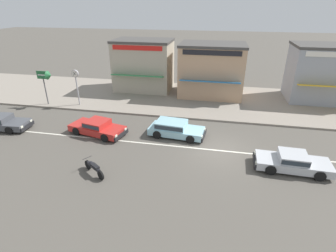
{
  "coord_description": "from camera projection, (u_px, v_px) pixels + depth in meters",
  "views": [
    {
      "loc": [
        -0.37,
        -15.26,
        8.86
      ],
      "look_at": [
        -3.69,
        1.39,
        0.8
      ],
      "focal_mm": 28.0,
      "sensor_mm": 36.0,
      "label": 1
    }
  ],
  "objects": [
    {
      "name": "kerb_strip",
      "position": [
        221.0,
        101.0,
        25.75
      ],
      "size": [
        68.0,
        10.0,
        0.15
      ],
      "primitive_type": "cube",
      "color": "gray",
      "rests_on": "ground"
    },
    {
      "name": "sedan_silver_4",
      "position": [
        292.0,
        162.0,
        15.08
      ],
      "size": [
        4.25,
        1.86,
        1.06
      ],
      "color": "#B7BABF",
      "rests_on": "ground"
    },
    {
      "name": "ground_plane",
      "position": [
        219.0,
        150.0,
        17.25
      ],
      "size": [
        160.0,
        160.0,
        0.0
      ],
      "primitive_type": "plane",
      "color": "#544F47"
    },
    {
      "name": "shopfront_far_kios",
      "position": [
        144.0,
        65.0,
        27.95
      ],
      "size": [
        6.0,
        4.9,
        5.23
      ],
      "color": "#B2A893",
      "rests_on": "kerb_strip"
    },
    {
      "name": "motorcycle_0",
      "position": [
        94.0,
        168.0,
        14.73
      ],
      "size": [
        1.67,
        1.22,
        0.8
      ],
      "color": "black",
      "rests_on": "ground"
    },
    {
      "name": "sedan_red_0",
      "position": [
        98.0,
        127.0,
        19.24
      ],
      "size": [
        4.45,
        2.57,
        1.06
      ],
      "color": "red",
      "rests_on": "ground"
    },
    {
      "name": "hatchback_pale_blue_5",
      "position": [
        175.0,
        128.0,
        18.95
      ],
      "size": [
        4.15,
        2.11,
        1.1
      ],
      "color": "#93C6D6",
      "rests_on": "ground"
    },
    {
      "name": "lane_centre_stripe",
      "position": [
        219.0,
        150.0,
        17.25
      ],
      "size": [
        50.4,
        0.14,
        0.01
      ],
      "primitive_type": "cube",
      "color": "silver",
      "rests_on": "ground"
    },
    {
      "name": "arrow_signboard",
      "position": [
        48.0,
        77.0,
        23.46
      ],
      "size": [
        1.43,
        0.78,
        3.17
      ],
      "color": "#4C4C51",
      "rests_on": "kerb_strip"
    },
    {
      "name": "street_clock",
      "position": [
        76.0,
        79.0,
        23.52
      ],
      "size": [
        0.63,
        0.22,
        3.26
      ],
      "color": "#9E9EA3",
      "rests_on": "kerb_strip"
    },
    {
      "name": "shopfront_corner_warung",
      "position": [
        211.0,
        70.0,
        26.18
      ],
      "size": [
        6.33,
        5.21,
        5.13
      ],
      "color": "tan",
      "rests_on": "kerb_strip"
    },
    {
      "name": "shopfront_mid_block",
      "position": [
        327.0,
        73.0,
        24.69
      ],
      "size": [
        6.84,
        5.11,
        5.24
      ],
      "color": "#999EA8",
      "rests_on": "kerb_strip"
    }
  ]
}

